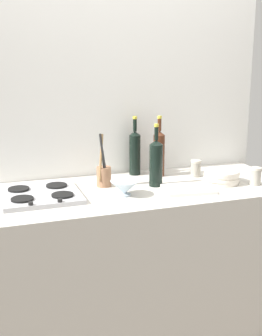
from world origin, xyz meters
name	(u,v)px	position (x,y,z in m)	size (l,w,h in m)	color
ground_plane	(131,331)	(0.00, 0.00, 0.00)	(6.00, 6.00, 0.00)	#6B6056
counter_block	(131,263)	(0.00, 0.00, 0.45)	(1.80, 0.70, 0.90)	beige
backsplash_panel	(111,111)	(0.00, 0.38, 1.29)	(1.90, 0.06, 2.57)	white
stovetop_hob	(40,195)	(-0.50, 0.02, 0.91)	(0.40, 0.39, 0.04)	#B2B2B7
plate_stack	(221,177)	(0.53, -0.06, 0.94)	(0.21, 0.21, 0.08)	silver
wine_bottle_leftmost	(156,162)	(0.15, 0.01, 1.04)	(0.07, 0.07, 0.35)	black
wine_bottle_mid_left	(159,152)	(0.25, 0.20, 1.04)	(0.07, 0.07, 0.37)	#472314
wine_bottle_mid_right	(135,152)	(0.12, 0.28, 1.04)	(0.07, 0.07, 0.36)	black
mixing_bowl	(124,188)	(-0.07, -0.10, 0.94)	(0.15, 0.15, 0.08)	silver
utensil_crock	(104,174)	(-0.13, 0.10, 0.97)	(0.08, 0.08, 0.30)	#996B4C
condiment_jar_front	(196,168)	(0.45, 0.12, 0.95)	(0.06, 0.06, 0.10)	#9E998C
condiment_jar_rear	(256,176)	(0.70, -0.15, 0.95)	(0.07, 0.07, 0.10)	#9E998C
cutting_board	(188,189)	(0.29, -0.13, 0.91)	(0.27, 0.20, 0.02)	silver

